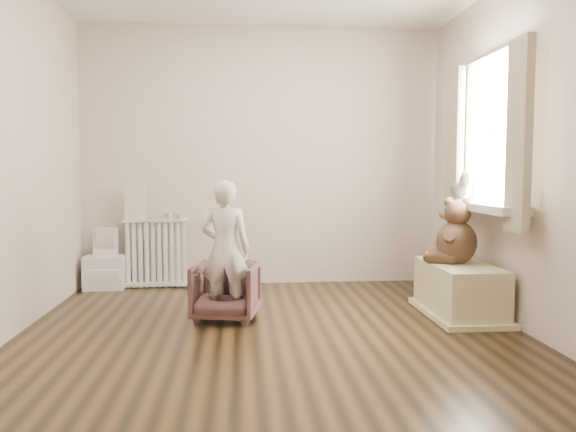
{
  "coord_description": "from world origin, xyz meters",
  "views": [
    {
      "loc": [
        -0.22,
        -3.92,
        1.15
      ],
      "look_at": [
        0.15,
        0.45,
        0.8
      ],
      "focal_mm": 35.0,
      "sensor_mm": 36.0,
      "label": 1
    }
  ],
  "objects": [
    {
      "name": "front_wall",
      "position": [
        0.0,
        -1.8,
        1.3
      ],
      "size": [
        3.6,
        0.02,
        2.6
      ],
      "primitive_type": "cube",
      "color": "beige",
      "rests_on": "ground"
    },
    {
      "name": "toy_bench",
      "position": [
        1.52,
        0.36,
        0.2
      ],
      "size": [
        0.47,
        0.88,
        0.42
      ],
      "primitive_type": "cube",
      "color": "beige",
      "rests_on": "floor"
    },
    {
      "name": "child",
      "position": [
        -0.34,
        0.34,
        0.55
      ],
      "size": [
        0.43,
        0.33,
        1.07
      ],
      "primitive_type": "imported",
      "rotation": [
        0.0,
        0.0,
        2.95
      ],
      "color": "white",
      "rests_on": "armchair"
    },
    {
      "name": "plush_cat",
      "position": [
        1.66,
        0.7,
        1.0
      ],
      "size": [
        0.2,
        0.31,
        0.25
      ],
      "primitive_type": null,
      "rotation": [
        0.0,
        0.0,
        0.07
      ],
      "color": "#6B6258",
      "rests_on": "window_sill"
    },
    {
      "name": "armchair",
      "position": [
        -0.34,
        0.39,
        0.22
      ],
      "size": [
        0.56,
        0.57,
        0.44
      ],
      "primitive_type": "imported",
      "rotation": [
        0.0,
        0.0,
        -0.19
      ],
      "color": "#4F302E",
      "rests_on": "floor"
    },
    {
      "name": "floor",
      "position": [
        0.0,
        0.0,
        0.0
      ],
      "size": [
        3.6,
        3.6,
        0.01
      ],
      "primitive_type": "cube",
      "color": "black",
      "rests_on": "ground"
    },
    {
      "name": "tin_a",
      "position": [
        -0.93,
        1.68,
        0.71
      ],
      "size": [
        0.1,
        0.1,
        0.06
      ],
      "primitive_type": "cylinder",
      "color": "#A59E8C",
      "rests_on": "radiator"
    },
    {
      "name": "toy_vanity",
      "position": [
        -1.55,
        1.65,
        0.28
      ],
      "size": [
        0.38,
        0.27,
        0.6
      ],
      "primitive_type": "cube",
      "color": "silver",
      "rests_on": "floor"
    },
    {
      "name": "curtain_right",
      "position": [
        1.65,
        0.87,
        1.39
      ],
      "size": [
        0.06,
        0.26,
        1.3
      ],
      "primitive_type": "cube",
      "color": "#BAAE8C",
      "rests_on": "right_wall"
    },
    {
      "name": "window",
      "position": [
        1.76,
        0.3,
        1.45
      ],
      "size": [
        0.03,
        0.9,
        1.1
      ],
      "primitive_type": "cube",
      "color": "white",
      "rests_on": "right_wall"
    },
    {
      "name": "curtain_left",
      "position": [
        1.65,
        -0.27,
        1.39
      ],
      "size": [
        0.06,
        0.26,
        1.3
      ],
      "primitive_type": "cube",
      "color": "#BAAE8C",
      "rests_on": "right_wall"
    },
    {
      "name": "window_sill",
      "position": [
        1.67,
        0.3,
        0.87
      ],
      "size": [
        0.22,
        1.1,
        0.06
      ],
      "primitive_type": "cube",
      "color": "silver",
      "rests_on": "right_wall"
    },
    {
      "name": "back_wall",
      "position": [
        0.0,
        1.8,
        1.3
      ],
      "size": [
        3.6,
        0.02,
        2.6
      ],
      "primitive_type": "cube",
      "color": "beige",
      "rests_on": "ground"
    },
    {
      "name": "left_wall",
      "position": [
        -1.8,
        0.0,
        1.3
      ],
      "size": [
        0.02,
        3.6,
        2.6
      ],
      "primitive_type": "cube",
      "color": "beige",
      "rests_on": "ground"
    },
    {
      "name": "paper_doll",
      "position": [
        -1.25,
        1.68,
        0.85
      ],
      "size": [
        0.2,
        0.02,
        0.33
      ],
      "primitive_type": "cube",
      "color": "beige",
      "rests_on": "radiator"
    },
    {
      "name": "teddy_bear",
      "position": [
        1.5,
        0.41,
        0.67
      ],
      "size": [
        0.52,
        0.47,
        0.52
      ],
      "primitive_type": null,
      "rotation": [
        0.0,
        0.0,
        -0.41
      ],
      "color": "#3C2618",
      "rests_on": "toy_bench"
    },
    {
      "name": "radiator",
      "position": [
        -1.06,
        1.68,
        0.39
      ],
      "size": [
        0.65,
        0.12,
        0.68
      ],
      "primitive_type": "cube",
      "color": "silver",
      "rests_on": "floor"
    },
    {
      "name": "tin_b",
      "position": [
        -0.82,
        1.68,
        0.7
      ],
      "size": [
        0.08,
        0.08,
        0.05
      ],
      "primitive_type": "cylinder",
      "color": "#A59E8C",
      "rests_on": "radiator"
    },
    {
      "name": "right_wall",
      "position": [
        1.8,
        0.0,
        1.3
      ],
      "size": [
        0.02,
        3.6,
        2.6
      ],
      "primitive_type": "cube",
      "color": "beige",
      "rests_on": "ground"
    }
  ]
}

